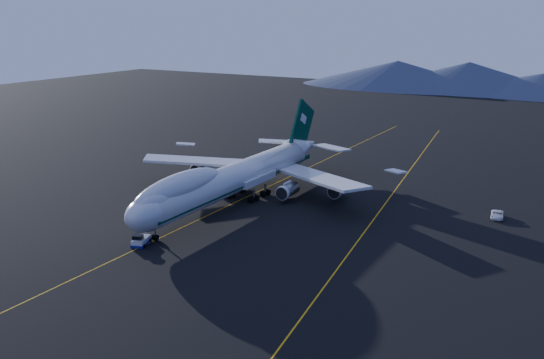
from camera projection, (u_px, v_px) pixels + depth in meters
The scene contains 6 objects.
ground at pixel (234, 203), 133.76m from camera, with size 500.00×500.00×0.00m, color black.
taxiway_line_main at pixel (234, 203), 133.76m from camera, with size 0.25×220.00×0.01m, color #E1A20D.
taxiway_line_side at pixel (379, 212), 127.69m from camera, with size 0.25×200.00×0.01m, color #E1A20D.
boeing_747 at pixel (234, 177), 132.26m from camera, with size 59.62×72.43×19.37m.
pushback_tug at pixel (141, 241), 109.29m from camera, with size 3.68×5.02×1.97m.
service_van at pixel (497, 215), 123.48m from camera, with size 2.42×5.25×1.46m, color white.
Camera 1 is at (70.88, -106.53, 40.20)m, focal length 40.00 mm.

